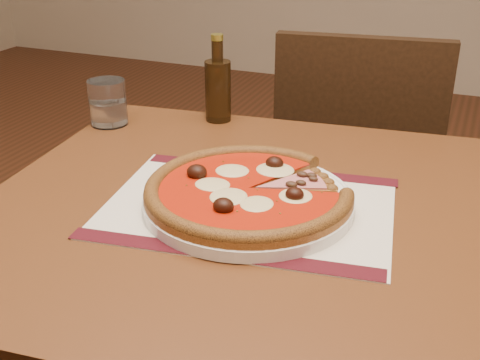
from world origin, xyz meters
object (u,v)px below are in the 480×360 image
Objects in this scene: table at (235,256)px; plate at (249,201)px; pizza at (249,190)px; water_glass at (108,103)px; chair_far at (356,168)px; bottle at (218,88)px.

plate is at bearing -18.85° from table.
pizza is 0.48m from water_glass.
pizza is at bearing 80.65° from chair_far.
plate reaches higher than table.
chair_far is at bearing 59.43° from bottle.
bottle is at bearing 118.10° from table.
pizza reaches higher than table.
chair_far is at bearing 86.00° from table.
pizza is at bearing -30.15° from water_glass.
plate is at bearing -59.25° from bottle.
bottle is at bearing 120.75° from plate.
bottle reaches higher than chair_far.
bottle reaches higher than plate.
bottle is (-0.23, -0.40, 0.31)m from chair_far.
bottle is at bearing 120.74° from pizza.
water_glass is 0.23m from bottle.
plate is at bearing 80.66° from chair_far.
table is at bearing -61.90° from bottle.
table is at bearing 161.15° from plate.
water_glass is (-0.44, -0.51, 0.29)m from chair_far.
plate is (-0.03, -0.75, 0.25)m from chair_far.
chair_far is 2.77× the size of pizza.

